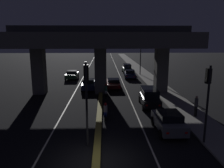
# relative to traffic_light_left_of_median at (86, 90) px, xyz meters

# --- Properties ---
(ground_plane) EXTENTS (200.00, 200.00, 0.00)m
(ground_plane) POSITION_rel_traffic_light_left_of_median_xyz_m (0.62, -2.14, -3.67)
(ground_plane) COLOR black
(lane_line_left_inner) EXTENTS (0.12, 126.00, 0.00)m
(lane_line_left_inner) POSITION_rel_traffic_light_left_of_median_xyz_m (-2.74, 32.86, -3.66)
(lane_line_left_inner) COLOR beige
(lane_line_left_inner) RESTS_ON ground_plane
(lane_line_right_inner) EXTENTS (0.12, 126.00, 0.00)m
(lane_line_right_inner) POSITION_rel_traffic_light_left_of_median_xyz_m (3.99, 32.86, -3.66)
(lane_line_right_inner) COLOR beige
(lane_line_right_inner) RESTS_ON ground_plane
(median_divider) EXTENTS (0.45, 126.00, 0.25)m
(median_divider) POSITION_rel_traffic_light_left_of_median_xyz_m (0.62, 32.86, -3.54)
(median_divider) COLOR olive
(median_divider) RESTS_ON ground_plane
(sidewalk_right) EXTENTS (2.81, 126.00, 0.14)m
(sidewalk_right) POSITION_rel_traffic_light_left_of_median_xyz_m (8.84, 25.86, -3.60)
(sidewalk_right) COLOR gray
(sidewalk_right) RESTS_ON ground_plane
(elevated_overpass) EXTENTS (22.23, 9.68, 8.32)m
(elevated_overpass) POSITION_rel_traffic_light_left_of_median_xyz_m (0.62, 14.12, 2.56)
(elevated_overpass) COLOR #5B5956
(elevated_overpass) RESTS_ON ground_plane
(traffic_light_left_of_median) EXTENTS (0.30, 0.49, 5.39)m
(traffic_light_left_of_median) POSITION_rel_traffic_light_left_of_median_xyz_m (0.00, 0.00, 0.00)
(traffic_light_left_of_median) COLOR black
(traffic_light_left_of_median) RESTS_ON ground_plane
(traffic_light_right_of_median) EXTENTS (0.30, 0.49, 5.14)m
(traffic_light_right_of_median) POSITION_rel_traffic_light_left_of_median_xyz_m (7.54, 0.00, -0.16)
(traffic_light_right_of_median) COLOR black
(traffic_light_right_of_median) RESTS_ON ground_plane
(street_lamp) EXTENTS (2.77, 0.32, 7.62)m
(street_lamp) POSITION_rel_traffic_light_left_of_median_xyz_m (7.50, 28.01, 0.91)
(street_lamp) COLOR #2D2D30
(street_lamp) RESTS_ON ground_plane
(car_grey_lead) EXTENTS (1.92, 3.93, 1.52)m
(car_grey_lead) POSITION_rel_traffic_light_left_of_median_xyz_m (5.79, 1.97, -2.87)
(car_grey_lead) COLOR #515459
(car_grey_lead) RESTS_ON ground_plane
(car_black_second) EXTENTS (1.99, 4.43, 1.80)m
(car_black_second) POSITION_rel_traffic_light_left_of_median_xyz_m (5.67, 8.39, -2.71)
(car_black_second) COLOR black
(car_black_second) RESTS_ON ground_plane
(car_dark_red_third) EXTENTS (1.96, 4.66, 1.29)m
(car_dark_red_third) POSITION_rel_traffic_light_left_of_median_xyz_m (2.35, 16.97, -3.00)
(car_dark_red_third) COLOR #591414
(car_dark_red_third) RESTS_ON ground_plane
(car_dark_blue_fourth) EXTENTS (2.06, 4.33, 1.47)m
(car_dark_blue_fourth) POSITION_rel_traffic_light_left_of_median_xyz_m (5.55, 24.62, -2.91)
(car_dark_blue_fourth) COLOR #141938
(car_dark_blue_fourth) RESTS_ON ground_plane
(car_dark_green_fifth) EXTENTS (1.85, 4.67, 1.74)m
(car_dark_green_fifth) POSITION_rel_traffic_light_left_of_median_xyz_m (5.72, 31.23, -2.78)
(car_dark_green_fifth) COLOR black
(car_dark_green_fifth) RESTS_ON ground_plane
(car_dark_blue_lead_oncoming) EXTENTS (1.90, 4.01, 1.45)m
(car_dark_blue_lead_oncoming) POSITION_rel_traffic_light_left_of_median_xyz_m (-1.04, 15.89, -2.93)
(car_dark_blue_lead_oncoming) COLOR #141938
(car_dark_blue_lead_oncoming) RESTS_ON ground_plane
(car_dark_green_second_oncoming) EXTENTS (1.99, 4.08, 1.47)m
(car_dark_green_second_oncoming) POSITION_rel_traffic_light_left_of_median_xyz_m (-4.45, 24.04, -2.91)
(car_dark_green_second_oncoming) COLOR black
(car_dark_green_second_oncoming) RESTS_ON ground_plane
(motorcycle_blue_filtering_near) EXTENTS (0.34, 1.75, 1.45)m
(motorcycle_blue_filtering_near) POSITION_rel_traffic_light_left_of_median_xyz_m (1.17, 4.62, -3.04)
(motorcycle_blue_filtering_near) COLOR black
(motorcycle_blue_filtering_near) RESTS_ON ground_plane
(motorcycle_white_filtering_mid) EXTENTS (0.32, 1.85, 1.47)m
(motorcycle_white_filtering_mid) POSITION_rel_traffic_light_left_of_median_xyz_m (1.27, 12.56, -3.04)
(motorcycle_white_filtering_mid) COLOR black
(motorcycle_white_filtering_mid) RESTS_ON ground_plane
(pedestrian_on_sidewalk) EXTENTS (0.30, 0.30, 1.83)m
(pedestrian_on_sidewalk) POSITION_rel_traffic_light_left_of_median_xyz_m (8.99, 4.75, -2.59)
(pedestrian_on_sidewalk) COLOR black
(pedestrian_on_sidewalk) RESTS_ON sidewalk_right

